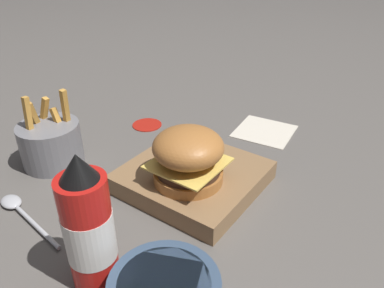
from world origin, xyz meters
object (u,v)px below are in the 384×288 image
at_px(burger, 188,156).
at_px(fries_basket, 51,143).
at_px(serving_board, 192,176).
at_px(ketchup_bottle, 89,229).
at_px(spoon, 18,208).

bearing_deg(burger, fries_basket, 13.24).
height_order(serving_board, burger, burger).
distance_m(burger, ketchup_bottle, 0.21).
bearing_deg(spoon, fries_basket, -51.75).
relative_size(ketchup_bottle, fries_basket, 1.30).
relative_size(ketchup_bottle, spoon, 1.10).
height_order(ketchup_bottle, fries_basket, ketchup_bottle).
relative_size(burger, spoon, 0.66).
xyz_separation_m(serving_board, spoon, (0.19, 0.23, -0.01)).
bearing_deg(ketchup_bottle, burger, -88.97).
relative_size(burger, fries_basket, 0.79).
height_order(serving_board, spoon, serving_board).
distance_m(serving_board, fries_basket, 0.28).
bearing_deg(serving_board, fries_basket, 20.20).
bearing_deg(serving_board, burger, 115.21).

